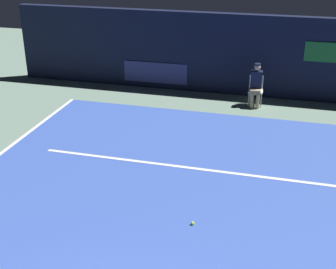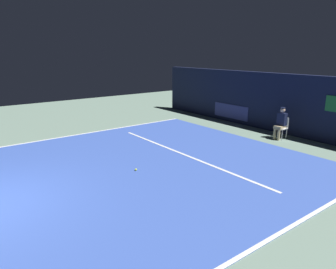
{
  "view_description": "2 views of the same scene",
  "coord_description": "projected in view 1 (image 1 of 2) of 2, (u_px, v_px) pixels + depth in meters",
  "views": [
    {
      "loc": [
        1.66,
        -2.89,
        5.1
      ],
      "look_at": [
        -0.67,
        5.88,
        0.99
      ],
      "focal_mm": 49.58,
      "sensor_mm": 36.0,
      "label": 1
    },
    {
      "loc": [
        7.88,
        -0.41,
        3.51
      ],
      "look_at": [
        -0.42,
        5.89,
        0.72
      ],
      "focal_mm": 33.18,
      "sensor_mm": 36.0,
      "label": 2
    }
  ],
  "objects": [
    {
      "name": "ground_plane",
      "position": [
        182.0,
        216.0,
        8.91
      ],
      "size": [
        29.9,
        29.9,
        0.0
      ],
      "primitive_type": "plane",
      "color": "slate"
    },
    {
      "name": "line_judge_on_chair",
      "position": [
        256.0,
        84.0,
        14.07
      ],
      "size": [
        0.46,
        0.55,
        1.32
      ],
      "color": "white",
      "rests_on": "ground"
    },
    {
      "name": "line_service",
      "position": [
        201.0,
        169.0,
        10.57
      ],
      "size": [
        7.69,
        0.1,
        0.01
      ],
      "primitive_type": "cube",
      "color": "white",
      "rests_on": "court_surface"
    },
    {
      "name": "court_surface",
      "position": [
        182.0,
        215.0,
        8.91
      ],
      "size": [
        9.86,
        10.8,
        0.01
      ],
      "primitive_type": "cube",
      "color": "#3856B2",
      "rests_on": "ground"
    },
    {
      "name": "back_wall",
      "position": [
        235.0,
        55.0,
        14.87
      ],
      "size": [
        15.06,
        0.33,
        2.6
      ],
      "color": "#141933",
      "rests_on": "ground"
    },
    {
      "name": "tennis_ball",
      "position": [
        193.0,
        223.0,
        8.61
      ],
      "size": [
        0.07,
        0.07,
        0.07
      ],
      "primitive_type": "sphere",
      "color": "#CCE033",
      "rests_on": "court_surface"
    }
  ]
}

